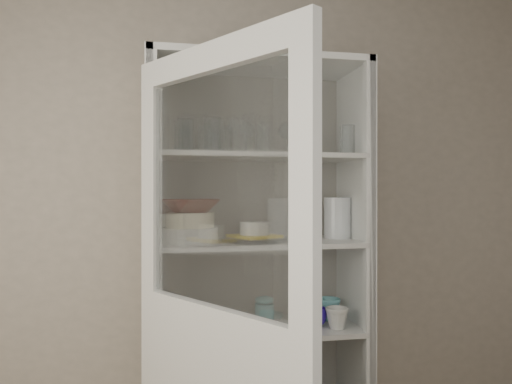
{
  "coord_description": "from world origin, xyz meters",
  "views": [
    {
      "loc": [
        -0.25,
        -1.02,
        1.49
      ],
      "look_at": [
        0.2,
        1.27,
        1.49
      ],
      "focal_mm": 35.0,
      "sensor_mm": 36.0,
      "label": 1
    }
  ],
  "objects_px": {
    "white_ramekin": "(255,228)",
    "mug_blue": "(315,317)",
    "pantry_cabinet": "(254,306)",
    "plate_stack_back": "(169,234)",
    "goblet_1": "(246,137)",
    "cupboard_door": "(215,373)",
    "goblet_2": "(286,138)",
    "white_canister": "(170,316)",
    "goblet_0": "(182,140)",
    "cream_bowl": "(190,220)",
    "measuring_cups": "(250,326)",
    "plate_stack_front": "(190,235)",
    "terracotta_bowl": "(190,206)",
    "teal_jar": "(265,311)",
    "goblet_3": "(303,141)",
    "mug_white": "(337,318)",
    "mug_teal": "(329,309)",
    "yellow_trivet": "(255,236)",
    "glass_platter": "(255,239)",
    "grey_bowl_stack": "(337,218)"
  },
  "relations": [
    {
      "from": "measuring_cups",
      "to": "plate_stack_front",
      "type": "bearing_deg",
      "value": 179.6
    },
    {
      "from": "goblet_2",
      "to": "plate_stack_front",
      "type": "bearing_deg",
      "value": -162.43
    },
    {
      "from": "goblet_2",
      "to": "cream_bowl",
      "type": "height_order",
      "value": "goblet_2"
    },
    {
      "from": "goblet_3",
      "to": "terracotta_bowl",
      "type": "bearing_deg",
      "value": -164.07
    },
    {
      "from": "plate_stack_back",
      "to": "mug_blue",
      "type": "relative_size",
      "value": 2.03
    },
    {
      "from": "pantry_cabinet",
      "to": "grey_bowl_stack",
      "type": "distance_m",
      "value": 0.59
    },
    {
      "from": "pantry_cabinet",
      "to": "mug_teal",
      "type": "bearing_deg",
      "value": -5.69
    },
    {
      "from": "terracotta_bowl",
      "to": "measuring_cups",
      "type": "distance_m",
      "value": 0.61
    },
    {
      "from": "goblet_0",
      "to": "terracotta_bowl",
      "type": "xyz_separation_m",
      "value": [
        0.03,
        -0.19,
        -0.31
      ]
    },
    {
      "from": "pantry_cabinet",
      "to": "plate_stack_back",
      "type": "xyz_separation_m",
      "value": [
        -0.4,
        0.03,
        0.35
      ]
    },
    {
      "from": "pantry_cabinet",
      "to": "mug_white",
      "type": "relative_size",
      "value": 19.97
    },
    {
      "from": "mug_blue",
      "to": "cupboard_door",
      "type": "bearing_deg",
      "value": -127.49
    },
    {
      "from": "glass_platter",
      "to": "white_canister",
      "type": "distance_m",
      "value": 0.52
    },
    {
      "from": "goblet_2",
      "to": "terracotta_bowl",
      "type": "xyz_separation_m",
      "value": [
        -0.48,
        -0.15,
        -0.33
      ]
    },
    {
      "from": "glass_platter",
      "to": "mug_white",
      "type": "relative_size",
      "value": 2.91
    },
    {
      "from": "goblet_3",
      "to": "mug_blue",
      "type": "bearing_deg",
      "value": -85.15
    },
    {
      "from": "plate_stack_back",
      "to": "glass_platter",
      "type": "xyz_separation_m",
      "value": [
        0.39,
        -0.13,
        -0.02
      ]
    },
    {
      "from": "cupboard_door",
      "to": "mug_teal",
      "type": "distance_m",
      "value": 0.89
    },
    {
      "from": "glass_platter",
      "to": "teal_jar",
      "type": "distance_m",
      "value": 0.37
    },
    {
      "from": "goblet_1",
      "to": "teal_jar",
      "type": "distance_m",
      "value": 0.84
    },
    {
      "from": "yellow_trivet",
      "to": "mug_blue",
      "type": "relative_size",
      "value": 1.69
    },
    {
      "from": "goblet_2",
      "to": "white_canister",
      "type": "xyz_separation_m",
      "value": [
        -0.56,
        -0.08,
        -0.83
      ]
    },
    {
      "from": "goblet_0",
      "to": "plate_stack_front",
      "type": "bearing_deg",
      "value": -82.15
    },
    {
      "from": "goblet_0",
      "to": "cream_bowl",
      "type": "bearing_deg",
      "value": -82.15
    },
    {
      "from": "plate_stack_back",
      "to": "cream_bowl",
      "type": "relative_size",
      "value": 1.06
    },
    {
      "from": "white_canister",
      "to": "grey_bowl_stack",
      "type": "bearing_deg",
      "value": 1.48
    },
    {
      "from": "plate_stack_front",
      "to": "yellow_trivet",
      "type": "bearing_deg",
      "value": 5.44
    },
    {
      "from": "cream_bowl",
      "to": "mug_blue",
      "type": "distance_m",
      "value": 0.74
    },
    {
      "from": "pantry_cabinet",
      "to": "white_ramekin",
      "type": "xyz_separation_m",
      "value": [
        -0.01,
        -0.11,
        0.38
      ]
    },
    {
      "from": "plate_stack_back",
      "to": "cream_bowl",
      "type": "xyz_separation_m",
      "value": [
        0.09,
        -0.16,
        0.08
      ]
    },
    {
      "from": "goblet_2",
      "to": "teal_jar",
      "type": "relative_size",
      "value": 1.68
    },
    {
      "from": "mug_blue",
      "to": "plate_stack_front",
      "type": "bearing_deg",
      "value": -172.62
    },
    {
      "from": "plate_stack_back",
      "to": "goblet_1",
      "type": "bearing_deg",
      "value": -3.89
    },
    {
      "from": "pantry_cabinet",
      "to": "terracotta_bowl",
      "type": "bearing_deg",
      "value": -156.66
    },
    {
      "from": "glass_platter",
      "to": "white_ramekin",
      "type": "distance_m",
      "value": 0.05
    },
    {
      "from": "goblet_1",
      "to": "glass_platter",
      "type": "relative_size",
      "value": 0.59
    },
    {
      "from": "white_ramekin",
      "to": "mug_blue",
      "type": "relative_size",
      "value": 1.25
    },
    {
      "from": "measuring_cups",
      "to": "teal_jar",
      "type": "bearing_deg",
      "value": 50.76
    },
    {
      "from": "goblet_1",
      "to": "mug_white",
      "type": "height_order",
      "value": "goblet_1"
    },
    {
      "from": "goblet_1",
      "to": "goblet_3",
      "type": "bearing_deg",
      "value": 4.75
    },
    {
      "from": "goblet_1",
      "to": "plate_stack_front",
      "type": "xyz_separation_m",
      "value": [
        -0.28,
        -0.14,
        -0.45
      ]
    },
    {
      "from": "pantry_cabinet",
      "to": "goblet_3",
      "type": "xyz_separation_m",
      "value": [
        0.25,
        0.03,
        0.8
      ]
    },
    {
      "from": "goblet_0",
      "to": "white_canister",
      "type": "height_order",
      "value": "goblet_0"
    },
    {
      "from": "cupboard_door",
      "to": "mug_teal",
      "type": "bearing_deg",
      "value": 103.18
    },
    {
      "from": "measuring_cups",
      "to": "cupboard_door",
      "type": "bearing_deg",
      "value": -112.27
    },
    {
      "from": "goblet_1",
      "to": "white_canister",
      "type": "xyz_separation_m",
      "value": [
        -0.36,
        -0.06,
        -0.83
      ]
    },
    {
      "from": "cream_bowl",
      "to": "terracotta_bowl",
      "type": "relative_size",
      "value": 0.87
    },
    {
      "from": "yellow_trivet",
      "to": "teal_jar",
      "type": "distance_m",
      "value": 0.38
    },
    {
      "from": "glass_platter",
      "to": "mug_teal",
      "type": "bearing_deg",
      "value": 10.27
    },
    {
      "from": "goblet_2",
      "to": "grey_bowl_stack",
      "type": "height_order",
      "value": "goblet_2"
    }
  ]
}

